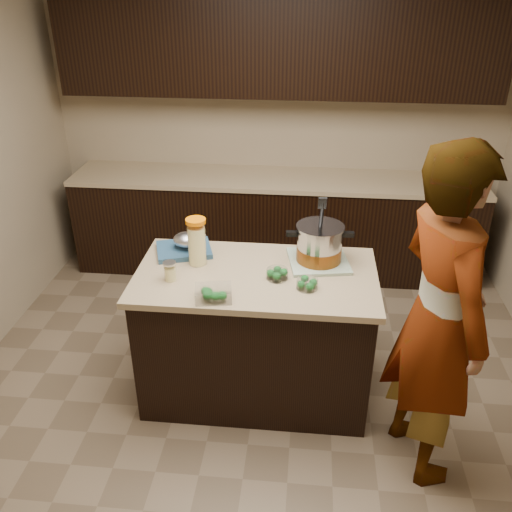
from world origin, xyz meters
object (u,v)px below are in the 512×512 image
Objects in this scene: island at (256,334)px; stock_pot at (319,246)px; lemonade_pitcher at (197,243)px; person at (438,320)px.

island is 0.70m from stock_pot.
island is at bearing -13.89° from lemonade_pitcher.
lemonade_pitcher is 0.16× the size of person.
island is at bearing -158.48° from stock_pot.
island is 1.19m from person.
island is 0.77× the size of person.
lemonade_pitcher is 1.46m from person.
person is at bearing -22.12° from lemonade_pitcher.
person reaches higher than lemonade_pitcher.
stock_pot is at bearing 24.19° from person.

